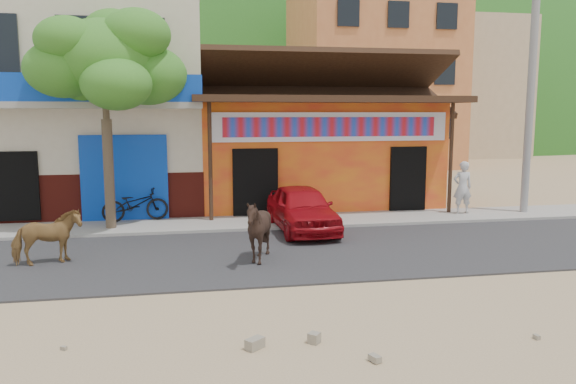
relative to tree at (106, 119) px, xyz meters
name	(u,v)px	position (x,y,z in m)	size (l,w,h in m)	color
ground	(322,285)	(4.60, -5.80, -3.12)	(120.00, 120.00, 0.00)	#9E825B
road	(296,253)	(4.60, -3.30, -3.10)	(60.00, 5.00, 0.04)	#28282B
sidewalk	(273,222)	(4.60, 0.20, -3.06)	(60.00, 2.00, 0.12)	gray
dance_club	(310,153)	(6.60, 4.20, -1.32)	(8.00, 6.00, 3.60)	orange
cafe_building	(95,106)	(-0.90, 4.20, 0.38)	(7.00, 6.00, 7.00)	beige
apartment_front	(370,68)	(13.60, 18.20, 2.88)	(9.00, 9.00, 12.00)	#CC723F
apartment_rear	(457,89)	(22.60, 24.20, 1.88)	(8.00, 8.00, 10.00)	tan
hillside	(200,48)	(4.60, 64.20, 8.88)	(100.00, 40.00, 24.00)	#194C14
tree	(106,119)	(0.00, 0.00, 0.00)	(3.00, 3.00, 6.00)	#2D721E
utility_pole	(531,86)	(12.80, 0.20, 1.00)	(0.24, 0.24, 8.00)	gray
cow_tan	(47,237)	(-0.91, -3.39, -2.49)	(0.64, 1.41, 1.19)	olive
cow_dark	(258,230)	(3.60, -4.03, -2.37)	(1.15, 1.30, 1.43)	black
red_car	(302,208)	(5.22, -1.00, -2.45)	(1.50, 3.72, 1.27)	#9F0B13
scooter	(135,204)	(0.60, 0.85, -2.50)	(0.66, 1.91, 1.00)	black
pedestrian	(462,187)	(10.68, 0.28, -2.17)	(0.61, 0.40, 1.66)	silver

